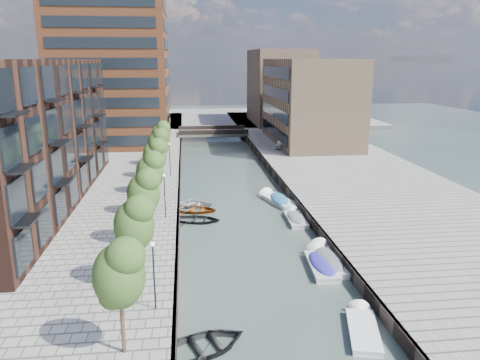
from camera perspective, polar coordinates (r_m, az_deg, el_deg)
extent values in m
plane|color=#38473F|center=(58.93, -1.44, -0.22)|extent=(300.00, 300.00, 0.00)
cube|color=gray|center=(62.29, 13.38, 0.66)|extent=(20.00, 140.00, 1.00)
cube|color=#332823|center=(58.59, -7.39, 0.07)|extent=(0.25, 140.00, 1.00)
cube|color=#332823|center=(59.66, 4.40, 0.42)|extent=(0.25, 140.00, 1.00)
cube|color=gray|center=(117.76, -4.16, 7.43)|extent=(80.00, 40.00, 1.00)
cube|color=black|center=(49.54, -24.13, 5.13)|extent=(8.00, 38.00, 14.00)
cube|color=brown|center=(82.61, -15.45, 14.72)|extent=(18.00, 18.00, 30.00)
cube|color=#93745A|center=(81.85, 8.44, 9.47)|extent=(12.00, 25.00, 14.00)
cube|color=#93745A|center=(107.04, 4.81, 11.27)|extent=(12.00, 20.00, 16.00)
cube|color=gray|center=(89.95, -3.34, 5.75)|extent=(13.00, 6.00, 0.60)
cube|color=#332823|center=(87.10, -3.23, 5.86)|extent=(13.00, 0.40, 0.80)
cube|color=#332823|center=(92.63, -3.45, 6.38)|extent=(13.00, 0.40, 0.80)
cylinder|color=#382619|center=(24.41, -14.14, -16.53)|extent=(0.20, 0.20, 3.20)
ellipsoid|color=#2A471A|center=(23.14, -14.56, -10.73)|extent=(2.50, 2.50, 3.25)
cylinder|color=#382619|center=(30.58, -12.52, -9.79)|extent=(0.20, 0.20, 3.20)
ellipsoid|color=#2A471A|center=(29.58, -12.81, -4.97)|extent=(2.50, 2.50, 3.25)
cylinder|color=#382619|center=(37.05, -11.49, -5.35)|extent=(0.20, 0.20, 3.20)
ellipsoid|color=#2A471A|center=(36.23, -11.71, -1.29)|extent=(2.50, 2.50, 3.25)
cylinder|color=#382619|center=(43.69, -10.78, -2.24)|extent=(0.20, 0.20, 3.20)
ellipsoid|color=#2A471A|center=(42.99, -10.96, 1.24)|extent=(2.50, 2.50, 3.25)
cylinder|color=#382619|center=(50.42, -10.27, 0.05)|extent=(0.20, 0.20, 3.20)
ellipsoid|color=#2A471A|center=(49.82, -10.41, 3.08)|extent=(2.50, 2.50, 3.25)
cylinder|color=#382619|center=(57.21, -9.87, 1.79)|extent=(0.20, 0.20, 3.20)
ellipsoid|color=#2A471A|center=(56.68, -9.99, 4.48)|extent=(2.50, 2.50, 3.25)
cylinder|color=#382619|center=(64.05, -9.56, 3.16)|extent=(0.20, 0.20, 3.20)
ellipsoid|color=#2A471A|center=(63.58, -9.66, 5.57)|extent=(2.50, 2.50, 3.25)
cylinder|color=black|center=(27.59, -10.43, -11.54)|extent=(0.10, 0.10, 4.00)
sphere|color=#FFF2CC|center=(26.78, -10.62, -7.69)|extent=(0.24, 0.24, 0.24)
cylinder|color=black|center=(42.53, -9.15, -2.06)|extent=(0.10, 0.10, 4.00)
sphere|color=#FFF2CC|center=(42.01, -9.26, 0.55)|extent=(0.24, 0.24, 0.24)
cylinder|color=black|center=(58.05, -8.56, 2.43)|extent=(0.10, 0.10, 4.00)
sphere|color=#FFF2CC|center=(57.66, -8.63, 4.37)|extent=(0.24, 0.24, 0.24)
imported|color=black|center=(26.52, -4.55, -20.01)|extent=(5.99, 5.20, 1.04)
imported|color=#883B0E|center=(47.73, -5.53, -3.87)|extent=(5.24, 4.35, 0.94)
imported|color=#B1B1AF|center=(49.40, -5.96, -3.24)|extent=(4.93, 3.84, 0.93)
imported|color=black|center=(44.83, -5.20, -5.09)|extent=(4.93, 4.01, 0.90)
cube|color=beige|center=(35.53, 9.95, -10.60)|extent=(2.11, 4.86, 0.67)
cube|color=beige|center=(35.38, 9.97, -10.08)|extent=(2.20, 4.97, 0.10)
cone|color=beige|center=(37.62, 9.20, -9.01)|extent=(1.82, 1.06, 1.75)
ellipsoid|color=#28219B|center=(35.36, 9.98, -10.00)|extent=(1.97, 4.44, 0.58)
cube|color=silver|center=(36.29, 10.76, -10.09)|extent=(2.02, 5.07, 0.71)
cube|color=silver|center=(36.13, 10.78, -9.53)|extent=(2.11, 5.19, 0.11)
cone|color=silver|center=(38.48, 9.77, -8.48)|extent=(1.89, 1.04, 1.85)
ellipsoid|color=#54585B|center=(36.11, 10.79, -9.46)|extent=(1.90, 4.64, 0.61)
cube|color=white|center=(28.47, 14.79, -17.73)|extent=(2.53, 4.42, 0.59)
cube|color=white|center=(28.30, 14.83, -17.18)|extent=(2.62, 4.53, 0.09)
cone|color=white|center=(30.22, 14.32, -15.56)|extent=(1.70, 1.17, 1.54)
cube|color=white|center=(50.45, 4.80, -2.76)|extent=(3.33, 5.31, 0.70)
cube|color=white|center=(50.34, 4.81, -2.35)|extent=(3.45, 5.44, 0.11)
cone|color=white|center=(52.51, 3.44, -1.98)|extent=(2.06, 1.51, 1.84)
ellipsoid|color=#1E5F8C|center=(50.33, 4.81, -2.29)|extent=(3.09, 4.86, 0.61)
cube|color=#B7B7B5|center=(44.98, 6.83, -5.01)|extent=(1.71, 4.33, 0.61)
cube|color=#B7B7B5|center=(44.87, 6.84, -4.62)|extent=(1.79, 4.43, 0.09)
cone|color=#B7B7B5|center=(46.95, 6.30, -4.09)|extent=(1.61, 0.89, 1.58)
ellipsoid|color=slate|center=(44.85, 6.84, -4.56)|extent=(1.61, 3.96, 0.52)
imported|color=silver|center=(76.20, 4.98, 4.39)|extent=(2.43, 4.12, 1.32)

